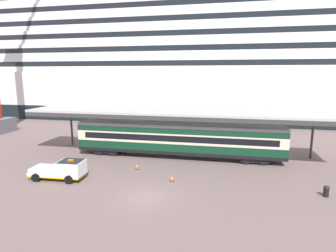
# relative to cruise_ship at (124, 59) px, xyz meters

# --- Properties ---
(ground_plane) EXTENTS (400.00, 400.00, 0.00)m
(ground_plane) POSITION_rel_cruise_ship_xyz_m (19.73, -48.69, -13.64)
(ground_plane) COLOR #6D5958
(cruise_ship) EXTENTS (123.86, 30.59, 39.65)m
(cruise_ship) POSITION_rel_cruise_ship_xyz_m (0.00, 0.00, 0.00)
(cruise_ship) COLOR black
(cruise_ship) RESTS_ON ground
(platform_canopy) EXTENTS (37.76, 5.52, 5.59)m
(platform_canopy) POSITION_rel_cruise_ship_xyz_m (20.41, -36.58, -8.31)
(platform_canopy) COLOR #B5B5B5
(platform_canopy) RESTS_ON ground
(train_carriage) EXTENTS (24.71, 2.81, 4.11)m
(train_carriage) POSITION_rel_cruise_ship_xyz_m (20.41, -37.02, -11.32)
(train_carriage) COLOR black
(train_carriage) RESTS_ON ground
(service_truck) EXTENTS (5.29, 2.44, 2.02)m
(service_truck) POSITION_rel_cruise_ship_xyz_m (10.78, -46.33, -12.65)
(service_truck) COLOR white
(service_truck) RESTS_ON ground
(traffic_cone_near) EXTENTS (0.36, 0.36, 0.60)m
(traffic_cone_near) POSITION_rel_cruise_ship_xyz_m (16.90, -42.17, -13.34)
(traffic_cone_near) COLOR black
(traffic_cone_near) RESTS_ON ground
(traffic_cone_mid) EXTENTS (0.36, 0.36, 0.62)m
(traffic_cone_mid) POSITION_rel_cruise_ship_xyz_m (21.18, -44.77, -13.33)
(traffic_cone_mid) COLOR black
(traffic_cone_mid) RESTS_ON ground
(quay_bollard) EXTENTS (0.48, 0.48, 0.96)m
(quay_bollard) POSITION_rel_cruise_ship_xyz_m (34.31, -45.44, -13.12)
(quay_bollard) COLOR black
(quay_bollard) RESTS_ON ground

